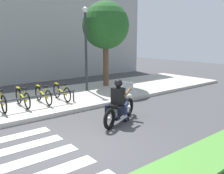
# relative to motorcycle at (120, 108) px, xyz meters

# --- Properties ---
(ground_plane) EXTENTS (48.00, 48.00, 0.00)m
(ground_plane) POSITION_rel_motorcycle_xyz_m (-2.35, -0.71, -0.46)
(ground_plane) COLOR #424244
(sidewalk) EXTENTS (24.00, 4.40, 0.15)m
(sidewalk) POSITION_rel_motorcycle_xyz_m (-2.35, 3.99, -0.39)
(sidewalk) COLOR #B7B2A8
(sidewalk) RESTS_ON ground
(crosswalk_stripe_2) EXTENTS (2.80, 0.40, 0.01)m
(crosswalk_stripe_2) POSITION_rel_motorcycle_xyz_m (-3.54, -0.71, -0.46)
(crosswalk_stripe_2) COLOR white
(crosswalk_stripe_2) RESTS_ON ground
(crosswalk_stripe_3) EXTENTS (2.80, 0.40, 0.01)m
(crosswalk_stripe_3) POSITION_rel_motorcycle_xyz_m (-3.54, 0.09, -0.46)
(crosswalk_stripe_3) COLOR white
(crosswalk_stripe_3) RESTS_ON ground
(motorcycle) EXTENTS (2.00, 1.03, 1.24)m
(motorcycle) POSITION_rel_motorcycle_xyz_m (0.00, 0.00, 0.00)
(motorcycle) COLOR black
(motorcycle) RESTS_ON ground
(rider) EXTENTS (0.76, 0.70, 1.45)m
(rider) POSITION_rel_motorcycle_xyz_m (-0.07, -0.03, 0.37)
(rider) COLOR black
(rider) RESTS_ON ground
(bicycle_1) EXTENTS (0.48, 1.74, 0.80)m
(bicycle_1) POSITION_rel_motorcycle_xyz_m (-2.85, 3.35, 0.05)
(bicycle_1) COLOR black
(bicycle_1) RESTS_ON sidewalk
(bicycle_2) EXTENTS (0.48, 1.60, 0.76)m
(bicycle_2) POSITION_rel_motorcycle_xyz_m (-2.03, 3.35, 0.03)
(bicycle_2) COLOR black
(bicycle_2) RESTS_ON sidewalk
(bicycle_3) EXTENTS (0.48, 1.64, 0.74)m
(bicycle_3) POSITION_rel_motorcycle_xyz_m (-1.21, 3.36, 0.03)
(bicycle_3) COLOR black
(bicycle_3) RESTS_ON sidewalk
(bicycle_4) EXTENTS (0.48, 1.57, 0.74)m
(bicycle_4) POSITION_rel_motorcycle_xyz_m (-0.38, 3.36, 0.03)
(bicycle_4) COLOR black
(bicycle_4) RESTS_ON sidewalk
(bike_rack) EXTENTS (3.89, 0.07, 0.49)m
(bike_rack) POSITION_rel_motorcycle_xyz_m (-2.03, 2.80, 0.10)
(bike_rack) COLOR #333338
(bike_rack) RESTS_ON sidewalk
(street_lamp) EXTENTS (0.28, 0.28, 4.21)m
(street_lamp) POSITION_rel_motorcycle_xyz_m (1.54, 4.39, 2.09)
(street_lamp) COLOR #2D2D33
(street_lamp) RESTS_ON ground
(tree_near_rack) EXTENTS (2.51, 2.51, 4.68)m
(tree_near_rack) POSITION_rel_motorcycle_xyz_m (3.07, 4.79, 2.92)
(tree_near_rack) COLOR brown
(tree_near_rack) RESTS_ON ground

